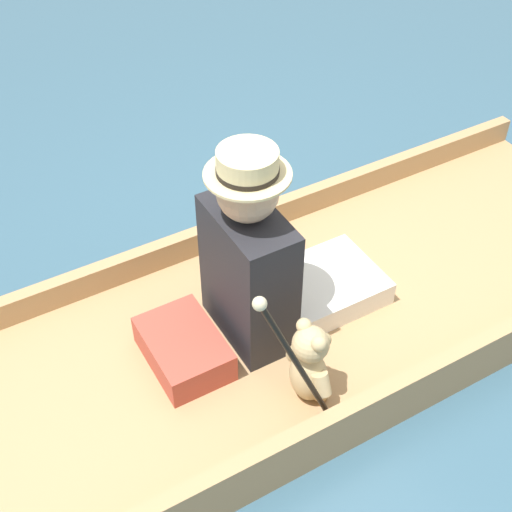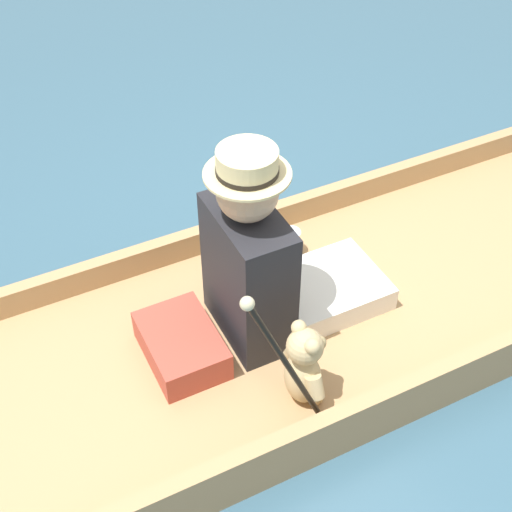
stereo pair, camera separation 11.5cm
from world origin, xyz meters
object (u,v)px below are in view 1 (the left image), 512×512
object	(u,v)px
teddy_bear	(310,365)
walking_cane	(292,356)
wine_glass	(285,236)
seated_person	(266,263)

from	to	relation	value
teddy_bear	walking_cane	distance (m)	0.35
teddy_bear	wine_glass	xyz separation A→B (m)	(-0.73, 0.34, -0.08)
wine_glass	walking_cane	world-z (taller)	walking_cane
seated_person	teddy_bear	world-z (taller)	seated_person
seated_person	teddy_bear	bearing A→B (deg)	0.41
seated_person	teddy_bear	distance (m)	0.43
teddy_bear	walking_cane	size ratio (longest dim) A/B	0.47
wine_glass	walking_cane	distance (m)	1.06
seated_person	walking_cane	bearing A→B (deg)	-14.69
wine_glass	teddy_bear	bearing A→B (deg)	-25.27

